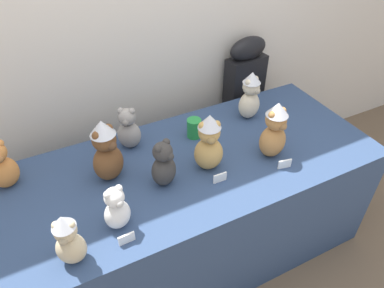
{
  "coord_description": "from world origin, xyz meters",
  "views": [
    {
      "loc": [
        -0.63,
        -0.99,
        1.98
      ],
      "look_at": [
        0.0,
        0.25,
        0.85
      ],
      "focal_mm": 33.66,
      "sensor_mm": 36.0,
      "label": 1
    }
  ],
  "objects": [
    {
      "name": "name_card_front_middle",
      "position": [
        0.4,
        -0.0,
        0.76
      ],
      "size": [
        0.07,
        0.02,
        0.05
      ],
      "primitive_type": "cube",
      "rotation": [
        0.0,
        0.0,
        -0.2
      ],
      "color": "white",
      "rests_on": "display_table"
    },
    {
      "name": "teddy_bear_sand",
      "position": [
        -0.67,
        -0.05,
        0.86
      ],
      "size": [
        0.15,
        0.14,
        0.26
      ],
      "rotation": [
        0.0,
        0.0,
        -0.43
      ],
      "color": "#CCB78E",
      "rests_on": "display_table"
    },
    {
      "name": "teddy_bear_charcoal",
      "position": [
        -0.19,
        0.18,
        0.85
      ],
      "size": [
        0.16,
        0.16,
        0.25
      ],
      "rotation": [
        0.0,
        0.0,
        0.49
      ],
      "color": "#383533",
      "rests_on": "display_table"
    },
    {
      "name": "teddy_bear_snow",
      "position": [
        -0.46,
        0.03,
        0.84
      ],
      "size": [
        0.13,
        0.12,
        0.22
      ],
      "rotation": [
        0.0,
        0.0,
        0.24
      ],
      "color": "white",
      "rests_on": "display_table"
    },
    {
      "name": "teddy_bear_honey",
      "position": [
        0.06,
        0.18,
        0.89
      ],
      "size": [
        0.17,
        0.16,
        0.32
      ],
      "rotation": [
        0.0,
        0.0,
        -0.31
      ],
      "color": "tan",
      "rests_on": "display_table"
    },
    {
      "name": "teddy_bear_ginger",
      "position": [
        -0.86,
        0.5,
        0.85
      ],
      "size": [
        0.15,
        0.14,
        0.26
      ],
      "rotation": [
        0.0,
        0.0,
        0.22
      ],
      "color": "#D17F3D",
      "rests_on": "display_table"
    },
    {
      "name": "ground_plane",
      "position": [
        0.0,
        0.0,
        0.0
      ],
      "size": [
        10.0,
        10.0,
        0.0
      ],
      "primitive_type": "plane",
      "color": "brown"
    },
    {
      "name": "party_cup_green",
      "position": [
        0.11,
        0.44,
        0.79
      ],
      "size": [
        0.08,
        0.08,
        0.11
      ],
      "primitive_type": "cylinder",
      "color": "#238C3D",
      "rests_on": "display_table"
    },
    {
      "name": "teddy_bear_caramel",
      "position": [
        0.4,
        0.12,
        0.89
      ],
      "size": [
        0.16,
        0.14,
        0.32
      ],
      "rotation": [
        0.0,
        0.0,
        0.13
      ],
      "color": "#B27A42",
      "rests_on": "display_table"
    },
    {
      "name": "teddy_bear_ash",
      "position": [
        -0.24,
        0.52,
        0.85
      ],
      "size": [
        0.16,
        0.16,
        0.25
      ],
      "rotation": [
        0.0,
        0.0,
        -0.52
      ],
      "color": "gray",
      "rests_on": "display_table"
    },
    {
      "name": "teddy_bear_cream",
      "position": [
        0.49,
        0.47,
        0.88
      ],
      "size": [
        0.16,
        0.15,
        0.3
      ],
      "rotation": [
        0.0,
        0.0,
        0.28
      ],
      "color": "beige",
      "rests_on": "display_table"
    },
    {
      "name": "display_table",
      "position": [
        0.0,
        0.25,
        0.37
      ],
      "size": [
        1.99,
        0.84,
        0.73
      ],
      "primitive_type": "cube",
      "color": "navy",
      "rests_on": "ground_plane"
    },
    {
      "name": "name_card_front_left",
      "position": [
        -0.46,
        -0.07,
        0.76
      ],
      "size": [
        0.07,
        0.01,
        0.05
      ],
      "primitive_type": "cube",
      "rotation": [
        0.0,
        0.0,
        0.04
      ],
      "color": "white",
      "rests_on": "display_table"
    },
    {
      "name": "wall_back",
      "position": [
        0.0,
        0.92,
        1.3
      ],
      "size": [
        7.0,
        0.08,
        2.6
      ],
      "primitive_type": "cube",
      "color": "silver",
      "rests_on": "ground_plane"
    },
    {
      "name": "teddy_bear_chestnut",
      "position": [
        -0.41,
        0.33,
        0.9
      ],
      "size": [
        0.19,
        0.18,
        0.34
      ],
      "rotation": [
        0.0,
        0.0,
        0.46
      ],
      "color": "brown",
      "rests_on": "display_table"
    },
    {
      "name": "name_card_front_right",
      "position": [
        0.06,
        0.06,
        0.76
      ],
      "size": [
        0.07,
        0.01,
        0.05
      ],
      "primitive_type": "cube",
      "rotation": [
        0.0,
        0.0,
        -0.03
      ],
      "color": "white",
      "rests_on": "display_table"
    },
    {
      "name": "instrument_case",
      "position": [
        0.69,
        0.8,
        0.54
      ],
      "size": [
        0.29,
        0.15,
        1.08
      ],
      "rotation": [
        0.0,
        0.0,
        0.11
      ],
      "color": "black",
      "rests_on": "ground_plane"
    }
  ]
}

